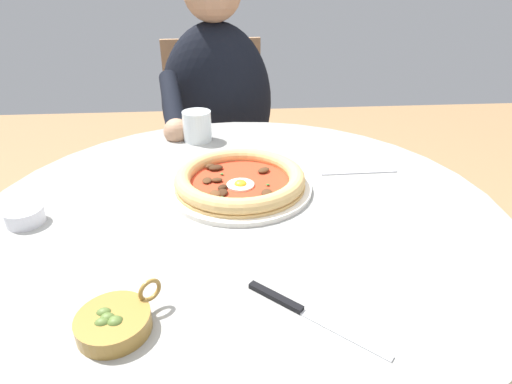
% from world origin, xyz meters
% --- Properties ---
extents(dining_table, '(1.00, 1.00, 0.72)m').
position_xyz_m(dining_table, '(0.00, 0.00, 0.57)').
color(dining_table, '#999993').
rests_on(dining_table, ground).
extents(pizza_on_plate, '(0.30, 0.30, 0.04)m').
position_xyz_m(pizza_on_plate, '(-0.00, -0.06, 0.74)').
color(pizza_on_plate, white).
rests_on(pizza_on_plate, dining_table).
extents(water_glass, '(0.08, 0.08, 0.08)m').
position_xyz_m(water_glass, '(0.10, -0.36, 0.75)').
color(water_glass, silver).
rests_on(water_glass, dining_table).
extents(steak_knife, '(0.16, 0.15, 0.01)m').
position_xyz_m(steak_knife, '(-0.06, 0.29, 0.72)').
color(steak_knife, silver).
rests_on(steak_knife, dining_table).
extents(ramekin_capers, '(0.07, 0.07, 0.03)m').
position_xyz_m(ramekin_capers, '(0.39, 0.04, 0.73)').
color(ramekin_capers, white).
rests_on(ramekin_capers, dining_table).
extents(olive_pan, '(0.10, 0.10, 0.05)m').
position_xyz_m(olive_pan, '(0.17, 0.31, 0.73)').
color(olive_pan, olive).
rests_on(olive_pan, dining_table).
extents(fork_utensil, '(0.17, 0.01, 0.00)m').
position_xyz_m(fork_utensil, '(-0.27, -0.12, 0.72)').
color(fork_utensil, '#BCBCC1').
rests_on(fork_utensil, dining_table).
extents(diner_person, '(0.39, 0.51, 1.16)m').
position_xyz_m(diner_person, '(0.05, -0.69, 0.51)').
color(diner_person, '#282833').
rests_on(diner_person, ground).
extents(cafe_chair_diner, '(0.45, 0.45, 0.90)m').
position_xyz_m(cafe_chair_diner, '(0.06, -0.84, 0.53)').
color(cafe_chair_diner, '#957050').
rests_on(cafe_chair_diner, ground).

